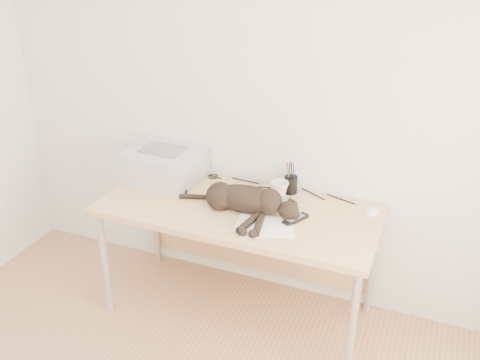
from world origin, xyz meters
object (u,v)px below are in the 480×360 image
at_px(cat, 242,200).
at_px(mouse, 372,210).
at_px(pen_cup, 291,184).
at_px(desk, 244,221).
at_px(mug, 279,190).
at_px(printer, 164,165).

distance_m(cat, mouse, 0.73).
bearing_deg(pen_cup, cat, -119.76).
height_order(cat, pen_cup, pen_cup).
height_order(desk, mug, mug).
bearing_deg(desk, mouse, 10.76).
relative_size(desk, mug, 14.84).
bearing_deg(mug, pen_cup, 61.57).
relative_size(desk, printer, 3.47).
bearing_deg(mouse, pen_cup, -176.64).
bearing_deg(mug, printer, -176.97).
bearing_deg(desk, printer, 171.67).
bearing_deg(desk, mug, 34.89).
height_order(printer, cat, printer).
xyz_separation_m(cat, mug, (0.14, 0.24, -0.02)).
xyz_separation_m(pen_cup, mouse, (0.50, -0.07, -0.04)).
height_order(printer, mouse, printer).
xyz_separation_m(printer, pen_cup, (0.79, 0.12, -0.05)).
height_order(pen_cup, mouse, pen_cup).
bearing_deg(cat, printer, 159.05).
xyz_separation_m(cat, mouse, (0.68, 0.25, -0.05)).
bearing_deg(cat, pen_cup, 57.69).
relative_size(printer, pen_cup, 2.30).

